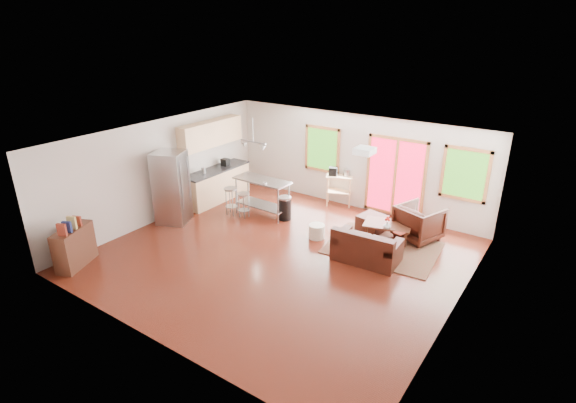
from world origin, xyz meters
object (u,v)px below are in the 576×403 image
Objects in this scene: coffee_table at (388,226)px; kitchen_cart at (339,180)px; armchair at (419,221)px; loveseat at (366,249)px; ottoman at (372,223)px; rug at (383,248)px; refrigerator at (172,187)px; island at (262,190)px.

kitchen_cart reaches higher than coffee_table.
armchair reaches higher than coffee_table.
loveseat is 1.19m from coffee_table.
coffee_table is at bearing -28.30° from ottoman.
rug is 2.18× the size of kitchen_cart.
armchair is at bearing 68.10° from loveseat.
armchair is 6.16m from refrigerator.
refrigerator is 4.50m from kitchen_cart.
refrigerator is at bearing -173.09° from loveseat.
ottoman is 3.00m from island.
kitchen_cart is (-2.12, 1.72, 0.74)m from rug.
coffee_table is at bearing 102.45° from rug.
refrigerator reaches higher than armchair.
rug is at bearing -39.08° from kitchen_cart.
rug is at bearing 82.73° from armchair.
refrigerator reaches higher than coffee_table.
loveseat is 0.92× the size of island.
kitchen_cart is at bearing 51.55° from island.
kitchen_cart reaches higher than armchair.
ottoman is 1.90m from kitchen_cart.
island reaches higher than armchair.
refrigerator is at bearing -134.03° from island.
armchair is 1.14m from ottoman.
kitchen_cart is at bearing 146.32° from ottoman.
ottoman is (-1.09, -0.21, -0.27)m from armchair.
refrigerator is (-5.01, -0.90, 0.64)m from loveseat.
island reaches higher than loveseat.
loveseat is at bearing -13.76° from refrigerator.
island is (-2.88, -0.70, 0.48)m from ottoman.
refrigerator is (-4.48, -2.37, 0.73)m from ottoman.
loveseat is 1.56m from ottoman.
kitchen_cart is (1.36, 1.71, 0.08)m from island.
armchair is at bearing 62.40° from rug.
rug is 1.14m from armchair.
loveseat is at bearing -70.34° from ottoman.
coffee_table is at bearing 7.24° from island.
refrigerator is 1.19× the size of island.
ottoman is at bearing 106.38° from loveseat.
armchair is 2.74m from kitchen_cart.
armchair is at bearing 0.88° from refrigerator.
armchair is 4.08m from island.
refrigerator is at bearing -131.31° from kitchen_cart.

